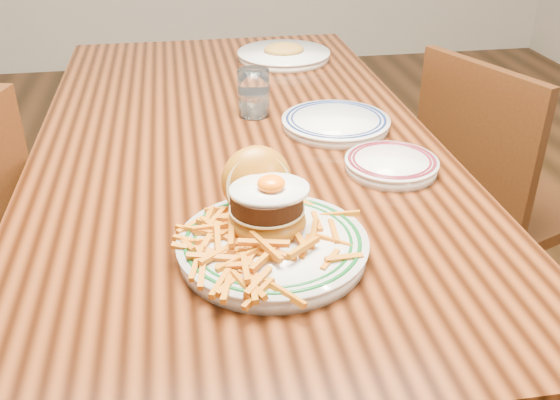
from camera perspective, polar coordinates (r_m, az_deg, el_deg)
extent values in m
plane|color=black|center=(1.80, -3.21, -16.52)|extent=(6.00, 6.00, 0.00)
cube|color=black|center=(1.38, -4.05, 4.99)|extent=(0.85, 1.60, 0.05)
cylinder|color=black|center=(2.22, -15.21, 3.12)|extent=(0.07, 0.07, 0.70)
cylinder|color=black|center=(2.25, 3.55, 4.59)|extent=(0.07, 0.07, 0.70)
cylinder|color=#391F0B|center=(1.64, -19.63, -14.10)|extent=(0.04, 0.04, 0.41)
cube|color=#391F0B|center=(1.90, 19.92, -0.44)|extent=(0.51, 0.51, 0.04)
cube|color=#391F0B|center=(1.68, 17.25, 4.81)|extent=(0.17, 0.38, 0.42)
cylinder|color=#391F0B|center=(2.21, 18.62, -2.21)|extent=(0.04, 0.04, 0.38)
cylinder|color=#391F0B|center=(1.99, 12.10, -4.91)|extent=(0.04, 0.04, 0.38)
cylinder|color=#391F0B|center=(1.82, 19.27, -9.90)|extent=(0.04, 0.04, 0.38)
cylinder|color=silver|center=(0.95, -0.67, -4.52)|extent=(0.29, 0.29, 0.02)
cylinder|color=silver|center=(0.94, -0.68, -3.80)|extent=(0.29, 0.29, 0.01)
torus|color=#0D4A1A|center=(0.94, -0.68, -3.69)|extent=(0.27, 0.27, 0.01)
torus|color=#0D4A1A|center=(0.94, -0.68, -3.69)|extent=(0.24, 0.24, 0.01)
ellipsoid|color=#9F5914|center=(0.96, -1.20, -1.86)|extent=(0.12, 0.12, 0.06)
cylinder|color=#DBC589|center=(0.95, -1.21, -0.82)|extent=(0.12, 0.12, 0.00)
cylinder|color=black|center=(0.95, -1.22, 0.04)|extent=(0.11, 0.11, 0.03)
ellipsoid|color=white|center=(0.94, -0.97, 0.95)|extent=(0.12, 0.10, 0.01)
ellipsoid|color=#FF6305|center=(0.93, -0.82, 1.51)|extent=(0.04, 0.04, 0.02)
ellipsoid|color=#9F5914|center=(1.01, -2.15, 1.75)|extent=(0.12, 0.11, 0.13)
cylinder|color=#DBC589|center=(0.99, -1.91, 1.17)|extent=(0.11, 0.05, 0.10)
cylinder|color=silver|center=(1.22, 10.13, 3.01)|extent=(0.18, 0.18, 0.02)
cylinder|color=silver|center=(1.21, 10.18, 3.53)|extent=(0.18, 0.18, 0.01)
torus|color=#57141E|center=(1.21, 10.19, 3.62)|extent=(0.17, 0.17, 0.01)
torus|color=#57141E|center=(1.21, 10.19, 3.62)|extent=(0.15, 0.15, 0.01)
cube|color=silver|center=(1.23, 10.94, 3.84)|extent=(0.11, 0.06, 0.00)
cylinder|color=silver|center=(1.40, 5.11, 6.88)|extent=(0.24, 0.24, 0.02)
cylinder|color=silver|center=(1.40, 5.13, 7.33)|extent=(0.24, 0.24, 0.01)
torus|color=#0F1E4E|center=(1.40, 5.14, 7.40)|extent=(0.22, 0.22, 0.01)
torus|color=#0F1E4E|center=(1.40, 5.14, 7.40)|extent=(0.20, 0.20, 0.01)
cylinder|color=white|center=(1.45, -2.43, 9.75)|extent=(0.07, 0.07, 0.11)
cylinder|color=silver|center=(1.46, -2.40, 8.82)|extent=(0.06, 0.06, 0.05)
cylinder|color=silver|center=(1.89, 0.35, 12.97)|extent=(0.27, 0.27, 0.02)
cylinder|color=silver|center=(1.88, 0.35, 13.34)|extent=(0.27, 0.27, 0.01)
ellipsoid|color=#AA7830|center=(1.88, 0.35, 13.60)|extent=(0.12, 0.10, 0.03)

